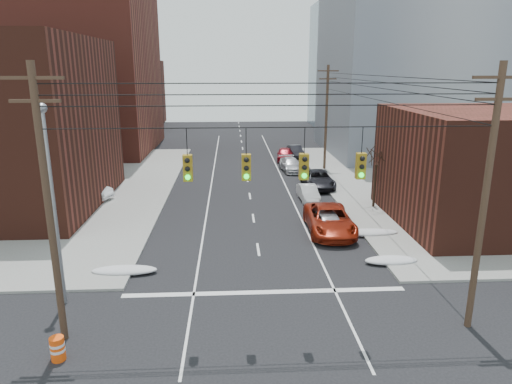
{
  "coord_description": "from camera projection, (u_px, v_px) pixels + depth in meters",
  "views": [
    {
      "loc": [
        -1.56,
        -13.88,
        10.76
      ],
      "look_at": [
        -0.0,
        14.37,
        3.0
      ],
      "focal_mm": 32.0,
      "sensor_mm": 36.0,
      "label": 1
    }
  ],
  "objects": [
    {
      "name": "building_brick_far",
      "position": [
        99.0,
        94.0,
        84.59
      ],
      "size": [
        22.0,
        18.0,
        12.0
      ],
      "primitive_type": "cube",
      "color": "#471E15",
      "rests_on": "ground"
    },
    {
      "name": "parked_car_c",
      "position": [
        318.0,
        179.0,
        42.08
      ],
      "size": [
        2.61,
        5.63,
        1.56
      ],
      "primitive_type": "imported",
      "rotation": [
        0.0,
        0.0,
        0.0
      ],
      "color": "black",
      "rests_on": "ground"
    },
    {
      "name": "traffic_signals",
      "position": [
        275.0,
        165.0,
        17.27
      ],
      "size": [
        17.0,
        0.42,
        2.02
      ],
      "color": "black",
      "rests_on": "ground"
    },
    {
      "name": "parked_car_d",
      "position": [
        291.0,
        165.0,
        48.66
      ],
      "size": [
        2.48,
        5.02,
        1.4
      ],
      "primitive_type": "imported",
      "rotation": [
        0.0,
        0.0,
        0.11
      ],
      "color": "#B9B9BE",
      "rests_on": "ground"
    },
    {
      "name": "lot_car_a",
      "position": [
        84.0,
        190.0,
        37.8
      ],
      "size": [
        4.95,
        3.01,
        1.54
      ],
      "primitive_type": "imported",
      "rotation": [
        0.0,
        0.0,
        1.25
      ],
      "color": "white",
      "rests_on": "sidewalk_nw"
    },
    {
      "name": "utility_pole_left",
      "position": [
        48.0,
        204.0,
        17.21
      ],
      "size": [
        2.2,
        0.28,
        11.0
      ],
      "color": "#473323",
      "rests_on": "ground"
    },
    {
      "name": "red_pickup",
      "position": [
        329.0,
        220.0,
        30.59
      ],
      "size": [
        3.1,
        6.39,
        1.75
      ],
      "primitive_type": "imported",
      "rotation": [
        0.0,
        0.0,
        -0.03
      ],
      "color": "maroon",
      "rests_on": "ground"
    },
    {
      "name": "snow_east_far",
      "position": [
        368.0,
        233.0,
        30.11
      ],
      "size": [
        4.0,
        1.08,
        0.42
      ],
      "primitive_type": "ellipsoid",
      "color": "silver",
      "rests_on": "ground"
    },
    {
      "name": "parked_car_a",
      "position": [
        329.0,
        224.0,
        30.09
      ],
      "size": [
        2.1,
        4.59,
        1.52
      ],
      "primitive_type": "imported",
      "rotation": [
        0.0,
        0.0,
        0.07
      ],
      "color": "#A2A1A6",
      "rests_on": "ground"
    },
    {
      "name": "lot_car_d",
      "position": [
        20.0,
        187.0,
        39.12
      ],
      "size": [
        4.12,
        1.69,
        1.4
      ],
      "primitive_type": "imported",
      "rotation": [
        0.0,
        0.0,
        1.56
      ],
      "color": "silver",
      "rests_on": "sidewalk_nw"
    },
    {
      "name": "building_office",
      "position": [
        420.0,
        53.0,
        56.53
      ],
      "size": [
        22.0,
        20.0,
        25.0
      ],
      "primitive_type": "cube",
      "color": "gray",
      "rests_on": "ground"
    },
    {
      "name": "parked_car_e",
      "position": [
        285.0,
        154.0,
        54.18
      ],
      "size": [
        2.31,
        4.65,
        1.52
      ],
      "primitive_type": "imported",
      "rotation": [
        0.0,
        0.0,
        -0.12
      ],
      "color": "maroon",
      "rests_on": "ground"
    },
    {
      "name": "parked_car_b",
      "position": [
        308.0,
        193.0,
        37.94
      ],
      "size": [
        1.51,
        3.96,
        1.29
      ],
      "primitive_type": "imported",
      "rotation": [
        0.0,
        0.0,
        0.04
      ],
      "color": "silver",
      "rests_on": "ground"
    },
    {
      "name": "utility_pole_right",
      "position": [
        485.0,
        197.0,
        18.11
      ],
      "size": [
        2.2,
        0.28,
        11.0
      ],
      "color": "#473323",
      "rests_on": "ground"
    },
    {
      "name": "parked_car_f",
      "position": [
        295.0,
        151.0,
        56.64
      ],
      "size": [
        1.84,
        4.3,
        1.38
      ],
      "primitive_type": "imported",
      "rotation": [
        0.0,
        0.0,
        0.09
      ],
      "color": "black",
      "rests_on": "ground"
    },
    {
      "name": "street_light",
      "position": [
        52.0,
        190.0,
        20.11
      ],
      "size": [
        0.44,
        0.44,
        9.32
      ],
      "color": "gray",
      "rests_on": "ground"
    },
    {
      "name": "snow_nw",
      "position": [
        124.0,
        270.0,
        24.52
      ],
      "size": [
        3.5,
        1.08,
        0.42
      ],
      "primitive_type": "ellipsoid",
      "color": "silver",
      "rests_on": "ground"
    },
    {
      "name": "lot_car_b",
      "position": [
        87.0,
        180.0,
        41.76
      ],
      "size": [
        4.89,
        2.7,
        1.29
      ],
      "primitive_type": "imported",
      "rotation": [
        0.0,
        0.0,
        1.45
      ],
      "color": "#9D9DA1",
      "rests_on": "sidewalk_nw"
    },
    {
      "name": "ground",
      "position": [
        278.0,
        379.0,
        16.3
      ],
      "size": [
        160.0,
        160.0,
        0.0
      ],
      "primitive_type": "plane",
      "color": "black",
      "rests_on": "ground"
    },
    {
      "name": "utility_pole_far",
      "position": [
        326.0,
        116.0,
        47.96
      ],
      "size": [
        2.2,
        0.28,
        11.0
      ],
      "color": "#473323",
      "rests_on": "ground"
    },
    {
      "name": "building_brick_tall",
      "position": [
        51.0,
        32.0,
        57.28
      ],
      "size": [
        24.0,
        20.0,
        30.0
      ],
      "primitive_type": "cube",
      "color": "maroon",
      "rests_on": "ground"
    },
    {
      "name": "lot_car_c",
      "position": [
        41.0,
        203.0,
        34.74
      ],
      "size": [
        4.55,
        3.17,
        1.22
      ],
      "primitive_type": "imported",
      "rotation": [
        0.0,
        0.0,
        1.96
      ],
      "color": "black",
      "rests_on": "sidewalk_nw"
    },
    {
      "name": "building_glass",
      "position": [
        372.0,
        66.0,
        82.07
      ],
      "size": [
        20.0,
        18.0,
        22.0
      ],
      "primitive_type": "cube",
      "color": "gray",
      "rests_on": "ground"
    },
    {
      "name": "bare_tree",
      "position": [
        375.0,
        180.0,
        35.45
      ],
      "size": [
        2.09,
        2.2,
        4.93
      ],
      "color": "black",
      "rests_on": "ground"
    },
    {
      "name": "snow_ne",
      "position": [
        391.0,
        260.0,
        25.78
      ],
      "size": [
        3.0,
        1.08,
        0.42
      ],
      "primitive_type": "ellipsoid",
      "color": "silver",
      "rests_on": "ground"
    },
    {
      "name": "construction_barrel",
      "position": [
        58.0,
        348.0,
        17.23
      ],
      "size": [
        0.7,
        0.7,
        0.96
      ],
      "rotation": [
        0.0,
        0.0,
        0.34
      ],
      "color": "#FF4F0D",
      "rests_on": "ground"
    }
  ]
}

